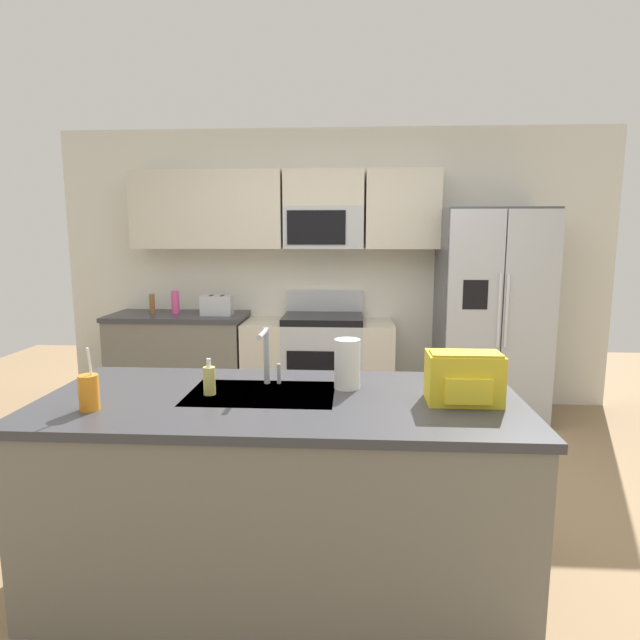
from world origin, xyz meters
The scene contains 14 objects.
ground_plane centered at (0.00, 0.00, 0.00)m, with size 9.00×9.00×0.00m, color #997A56.
kitchen_wall_unit centered at (-0.14, 2.08, 1.47)m, with size 5.20×0.43×2.60m.
back_counter centered at (-1.44, 1.80, 0.45)m, with size 1.25×0.63×0.90m.
range_oven centered at (-0.13, 1.80, 0.44)m, with size 1.36×0.61×1.10m.
refrigerator centered at (1.40, 1.73, 0.93)m, with size 0.90×0.76×1.85m.
island_counter centered at (-0.14, -0.68, 0.45)m, with size 2.18×0.98×0.90m.
toaster centered at (-1.06, 1.75, 0.99)m, with size 0.28×0.16×0.18m.
pepper_mill centered at (-1.68, 1.80, 0.99)m, with size 0.05×0.05×0.18m, color brown.
bottle_pink centered at (-1.47, 1.82, 1.01)m, with size 0.07×0.07×0.21m, color #EA4C93.
sink_faucet centered at (-0.24, -0.49, 1.07)m, with size 0.08×0.21×0.28m.
drink_cup_orange centered at (-0.93, -0.91, 0.98)m, with size 0.08×0.08×0.27m.
soap_dispenser centered at (-0.48, -0.66, 0.97)m, with size 0.06×0.06×0.17m.
paper_towel_roll centered at (0.16, -0.52, 1.02)m, with size 0.12×0.12×0.24m, color white.
backpack centered at (0.67, -0.71, 1.02)m, with size 0.32×0.22×0.23m.
Camera 1 is at (0.18, -3.02, 1.64)m, focal length 30.07 mm.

